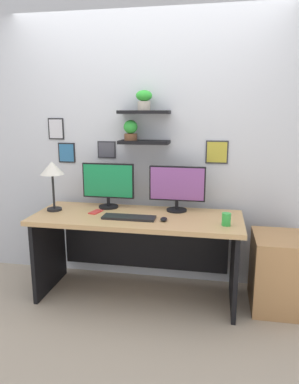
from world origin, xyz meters
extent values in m
plane|color=tan|center=(0.00, 0.00, 0.00)|extent=(8.00, 8.00, 0.00)
cube|color=silver|center=(0.00, 0.44, 1.35)|extent=(4.40, 0.04, 2.70)
cube|color=black|center=(0.00, 0.32, 1.35)|extent=(0.45, 0.20, 0.03)
cube|color=black|center=(0.00, 0.32, 1.61)|extent=(0.45, 0.20, 0.03)
cylinder|color=#B2A899|center=(0.00, 0.32, 1.67)|extent=(0.11, 0.11, 0.08)
ellipsoid|color=green|center=(0.00, 0.32, 1.75)|extent=(0.14, 0.14, 0.10)
cylinder|color=brown|center=(-0.12, 0.32, 1.39)|extent=(0.12, 0.12, 0.06)
ellipsoid|color=green|center=(-0.12, 0.32, 1.48)|extent=(0.12, 0.12, 0.12)
cube|color=#2D2D33|center=(0.65, 0.42, 1.26)|extent=(0.20, 0.02, 0.21)
cube|color=gold|center=(0.65, 0.41, 1.26)|extent=(0.18, 0.00, 0.18)
cube|color=black|center=(-0.79, 0.42, 1.22)|extent=(0.17, 0.02, 0.19)
cube|color=teal|center=(-0.79, 0.41, 1.22)|extent=(0.15, 0.00, 0.17)
cube|color=black|center=(-0.89, 0.42, 1.45)|extent=(0.16, 0.02, 0.20)
cube|color=silver|center=(-0.89, 0.41, 1.45)|extent=(0.13, 0.00, 0.18)
cube|color=#2D2D33|center=(-0.38, 0.42, 1.26)|extent=(0.18, 0.02, 0.16)
cube|color=#4C4C56|center=(-0.38, 0.41, 1.26)|extent=(0.15, 0.00, 0.14)
cube|color=tan|center=(0.00, 0.00, 0.73)|extent=(1.78, 0.68, 0.04)
cube|color=black|center=(-0.83, 0.00, 0.35)|extent=(0.04, 0.62, 0.71)
cube|color=black|center=(0.83, 0.00, 0.35)|extent=(0.04, 0.62, 0.71)
cube|color=black|center=(0.00, 0.30, 0.39)|extent=(1.58, 0.02, 0.50)
cylinder|color=black|center=(-0.32, 0.21, 0.76)|extent=(0.18, 0.18, 0.02)
cylinder|color=black|center=(-0.32, 0.21, 0.81)|extent=(0.03, 0.03, 0.09)
cube|color=black|center=(-0.32, 0.22, 1.00)|extent=(0.48, 0.02, 0.32)
cube|color=#198C4C|center=(-0.32, 0.21, 1.00)|extent=(0.46, 0.00, 0.30)
cylinder|color=black|center=(0.32, 0.21, 0.76)|extent=(0.18, 0.18, 0.02)
cylinder|color=black|center=(0.32, 0.21, 0.81)|extent=(0.03, 0.03, 0.09)
cube|color=black|center=(0.32, 0.22, 1.00)|extent=(0.50, 0.02, 0.31)
cube|color=#8C4C99|center=(0.32, 0.21, 1.00)|extent=(0.47, 0.00, 0.29)
cube|color=black|center=(-0.05, -0.10, 0.76)|extent=(0.44, 0.14, 0.02)
ellipsoid|color=black|center=(0.25, -0.11, 0.77)|extent=(0.06, 0.09, 0.03)
cylinder|color=black|center=(-0.77, 0.02, 0.76)|extent=(0.13, 0.13, 0.02)
cylinder|color=black|center=(-0.77, 0.02, 0.92)|extent=(0.02, 0.02, 0.31)
cone|color=silver|center=(-0.77, 0.02, 1.13)|extent=(0.21, 0.21, 0.11)
cube|color=red|center=(-0.38, 0.03, 0.76)|extent=(0.10, 0.15, 0.01)
cylinder|color=green|center=(0.74, -0.13, 0.80)|extent=(0.07, 0.07, 0.10)
cube|color=tan|center=(1.20, 0.05, 0.31)|extent=(0.44, 0.50, 0.62)
camera|label=1|loc=(0.65, -2.86, 1.62)|focal=33.49mm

